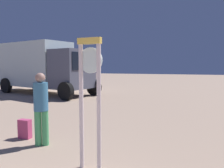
# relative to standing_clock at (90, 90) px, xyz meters

# --- Properties ---
(standing_clock) EXTENTS (0.42, 0.14, 2.15)m
(standing_clock) POSITION_rel_standing_clock_xyz_m (0.00, 0.00, 0.00)
(standing_clock) COLOR silver
(standing_clock) RESTS_ON ground_plane
(person_near_clock) EXTENTS (0.30, 0.30, 1.56)m
(person_near_clock) POSITION_rel_standing_clock_xyz_m (-1.43, 0.71, -0.45)
(person_near_clock) COLOR #46A060
(person_near_clock) RESTS_ON ground_plane
(backpack) EXTENTS (0.29, 0.20, 0.45)m
(backpack) POSITION_rel_standing_clock_xyz_m (-2.07, 0.99, -1.10)
(backpack) COLOR #C03F6C
(backpack) RESTS_ON ground_plane
(box_truck_near) EXTENTS (7.37, 4.24, 3.02)m
(box_truck_near) POSITION_rel_standing_clock_xyz_m (-6.72, 8.22, 0.34)
(box_truck_near) COLOR silver
(box_truck_near) RESTS_ON ground_plane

